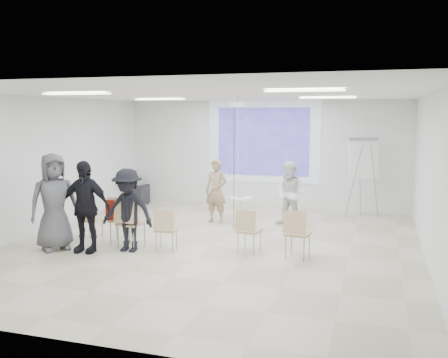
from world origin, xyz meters
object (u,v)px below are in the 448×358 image
(chair_right_far, at_px, (297,230))
(laptop, at_px, (132,222))
(chair_left_inner, at_px, (129,220))
(chair_left_mid, at_px, (121,216))
(audience_left, at_px, (84,200))
(flipchart_easel, at_px, (363,159))
(player_left, at_px, (216,187))
(chair_center, at_px, (165,227))
(chair_right_inner, at_px, (248,228))
(audience_mid, at_px, (128,205))
(audience_outer, at_px, (54,196))
(player_right, at_px, (291,190))
(chair_far_left, at_px, (89,217))
(av_cart, at_px, (138,191))
(pedestal_table, at_px, (241,209))

(chair_right_far, height_order, laptop, chair_right_far)
(chair_left_inner, xyz_separation_m, laptop, (0.01, 0.10, -0.05))
(chair_left_mid, relative_size, audience_left, 0.48)
(flipchart_easel, bearing_deg, player_left, -173.51)
(player_left, xyz_separation_m, chair_right_far, (2.36, -2.52, -0.34))
(chair_left_inner, bearing_deg, flipchart_easel, 54.74)
(chair_center, relative_size, chair_right_inner, 0.98)
(audience_mid, relative_size, audience_outer, 0.86)
(audience_left, bearing_deg, chair_center, 13.63)
(audience_left, distance_m, audience_outer, 0.65)
(player_right, bearing_deg, audience_left, -120.12)
(chair_right_inner, bearing_deg, chair_far_left, -170.67)
(chair_far_left, relative_size, audience_mid, 0.47)
(chair_right_far, bearing_deg, laptop, -169.30)
(chair_left_inner, xyz_separation_m, chair_right_far, (3.24, 0.26, -0.04))
(chair_far_left, height_order, chair_center, chair_far_left)
(audience_outer, bearing_deg, chair_far_left, 25.42)
(chair_center, height_order, audience_mid, audience_mid)
(audience_left, xyz_separation_m, flipchart_easel, (4.92, 4.86, 0.49))
(chair_far_left, xyz_separation_m, chair_left_inner, (1.10, -0.33, 0.07))
(chair_left_mid, bearing_deg, audience_outer, -152.53)
(av_cart, bearing_deg, audience_left, -65.05)
(flipchart_easel, bearing_deg, chair_center, -147.67)
(chair_right_far, bearing_deg, pedestal_table, 132.40)
(player_right, distance_m, chair_far_left, 4.58)
(player_right, xyz_separation_m, chair_left_mid, (-3.00, -2.64, -0.28))
(audience_outer, xyz_separation_m, flipchart_easel, (5.56, 4.90, 0.44))
(player_left, relative_size, chair_left_mid, 1.81)
(pedestal_table, distance_m, audience_mid, 3.31)
(player_left, bearing_deg, audience_mid, -96.30)
(player_right, xyz_separation_m, flipchart_easel, (1.57, 1.50, 0.65))
(chair_center, bearing_deg, audience_outer, -176.30)
(player_right, relative_size, laptop, 4.77)
(laptop, distance_m, audience_left, 1.01)
(chair_far_left, distance_m, laptop, 1.13)
(player_left, height_order, chair_right_far, player_left)
(laptop, bearing_deg, audience_mid, 111.66)
(audience_left, xyz_separation_m, audience_outer, (-0.64, -0.04, 0.05))
(chair_right_far, bearing_deg, audience_left, -162.13)
(chair_left_mid, xyz_separation_m, flipchart_easel, (4.56, 4.14, 0.92))
(audience_mid, xyz_separation_m, av_cart, (-2.16, 4.62, -0.52))
(chair_right_inner, xyz_separation_m, av_cart, (-4.39, 4.13, -0.13))
(audience_mid, bearing_deg, chair_left_mid, 133.10)
(player_left, height_order, chair_right_inner, player_left)
(chair_right_far, xyz_separation_m, laptop, (-3.22, -0.15, -0.01))
(player_left, relative_size, chair_right_inner, 2.05)
(player_left, distance_m, audience_mid, 3.04)
(laptop, bearing_deg, chair_left_mid, -20.11)
(av_cart, bearing_deg, player_right, -8.92)
(chair_right_inner, height_order, flipchart_easel, flipchart_easel)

